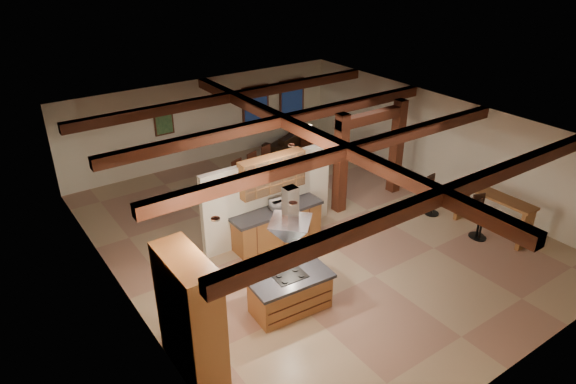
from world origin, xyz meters
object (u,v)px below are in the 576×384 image
(kitchen_island, at_px, (290,293))
(sofa, at_px, (286,140))
(dining_table, at_px, (265,182))
(bar_counter, at_px, (494,207))

(kitchen_island, xyz_separation_m, sofa, (5.20, 7.58, -0.12))
(kitchen_island, distance_m, dining_table, 5.64)
(dining_table, distance_m, bar_counter, 6.61)
(kitchen_island, height_order, bar_counter, bar_counter)
(sofa, bearing_deg, kitchen_island, 31.89)
(kitchen_island, relative_size, dining_table, 0.98)
(sofa, bearing_deg, dining_table, 20.74)
(kitchen_island, bearing_deg, sofa, 55.55)
(kitchen_island, xyz_separation_m, bar_counter, (6.22, -0.49, 0.32))
(dining_table, height_order, sofa, dining_table)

